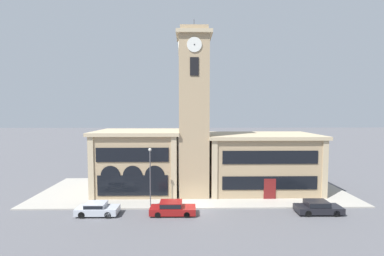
% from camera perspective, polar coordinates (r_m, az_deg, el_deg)
% --- Properties ---
extents(ground_plane, '(300.00, 300.00, 0.00)m').
position_cam_1_polar(ground_plane, '(30.61, 0.65, -17.61)').
color(ground_plane, '#56565B').
extents(sidewalk_kerb, '(41.58, 13.42, 0.15)m').
position_cam_1_polar(sidewalk_kerb, '(36.92, 0.35, -13.72)').
color(sidewalk_kerb, '#A39E93').
rests_on(sidewalk_kerb, ground_plane).
extents(clock_tower, '(4.48, 4.48, 22.84)m').
position_cam_1_polar(clock_tower, '(33.41, 0.42, 3.27)').
color(clock_tower, tan).
rests_on(clock_tower, ground_plane).
extents(town_hall_left_wing, '(11.64, 9.13, 8.48)m').
position_cam_1_polar(town_hall_left_wing, '(36.98, -11.71, -7.08)').
color(town_hall_left_wing, tan).
rests_on(town_hall_left_wing, ground_plane).
extents(town_hall_right_wing, '(15.30, 9.13, 7.98)m').
position_cam_1_polar(town_hall_right_wing, '(37.83, 14.98, -7.27)').
color(town_hall_right_wing, tan).
rests_on(town_hall_right_wing, ground_plane).
extents(parked_car_near, '(4.41, 1.91, 1.36)m').
position_cam_1_polar(parked_car_near, '(30.54, -20.33, -16.44)').
color(parked_car_near, '#B2B7C1').
rests_on(parked_car_near, ground_plane).
extents(parked_car_mid, '(4.91, 1.92, 1.45)m').
position_cam_1_polar(parked_car_mid, '(28.99, -4.43, -17.26)').
color(parked_car_mid, maroon).
rests_on(parked_car_mid, ground_plane).
extents(parked_car_far, '(4.86, 1.93, 1.42)m').
position_cam_1_polar(parked_car_far, '(32.22, 26.15, -15.47)').
color(parked_car_far, black).
rests_on(parked_car_far, ground_plane).
extents(street_lamp, '(0.36, 0.36, 6.77)m').
position_cam_1_polar(street_lamp, '(30.34, -9.28, -8.98)').
color(street_lamp, '#4C4C51').
rests_on(street_lamp, sidewalk_kerb).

